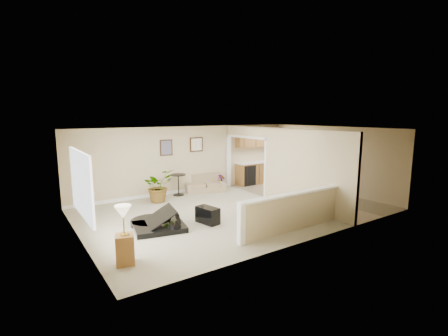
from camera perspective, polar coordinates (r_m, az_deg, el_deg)
floor at (r=10.21m, az=1.98°, el=-7.33°), size 9.00×9.00×0.00m
back_wall at (r=12.45m, az=-6.11°, el=1.55°), size 9.00×0.04×2.50m
front_wall at (r=7.74m, az=15.18°, el=-3.52°), size 9.00×0.04×2.50m
left_wall at (r=8.19m, az=-24.46°, el=-3.36°), size 0.04×6.00×2.50m
right_wall at (r=13.05m, az=18.24°, el=1.49°), size 0.04×6.00×2.50m
ceiling at (r=9.79m, az=2.06°, el=6.83°), size 9.00×6.00×0.04m
kitchen_vinyl at (r=12.26m, az=14.04°, el=-4.74°), size 2.70×6.00×0.01m
interior_partition at (r=11.25m, az=8.70°, el=0.50°), size 0.18×5.99×2.50m
pony_half_wall at (r=8.44m, az=11.70°, el=-7.46°), size 3.42×0.22×1.00m
left_window at (r=7.66m, az=-23.82°, el=-2.60°), size 0.05×2.15×1.45m
wall_art_left at (r=11.95m, az=-10.12°, el=3.55°), size 0.48×0.04×0.58m
wall_mirror at (r=12.50m, az=-4.87°, el=4.14°), size 0.55×0.04×0.55m
kitchen_cabinets at (r=14.05m, az=6.02°, el=0.88°), size 2.36×0.65×2.33m
piano at (r=8.64m, az=-11.91°, el=-7.18°), size 1.67×1.69×1.20m
piano_bench at (r=8.95m, az=-2.90°, el=-8.27°), size 0.47×0.72×0.45m
loveseat at (r=12.57m, az=-3.54°, el=-2.64°), size 1.72×1.24×0.85m
accent_table at (r=11.98m, az=-8.03°, el=-2.43°), size 0.54×0.54×0.78m
palm_plant at (r=11.22m, az=-11.51°, el=-3.12°), size 1.22×1.14×1.11m
small_plant at (r=12.74m, az=-0.47°, el=-2.74°), size 0.45×0.45×0.61m
lamp_stand at (r=6.81m, az=-17.09°, el=-11.94°), size 0.44×0.44×1.20m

